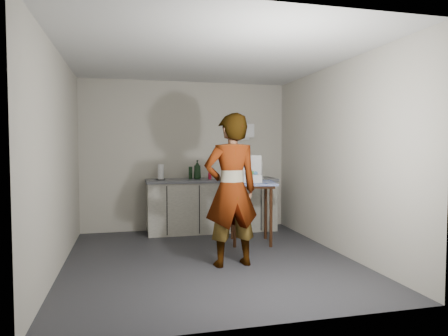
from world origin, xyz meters
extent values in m
plane|color=#28292D|center=(0.00, 0.00, 0.00)|extent=(4.00, 4.00, 0.00)
cube|color=beige|center=(0.00, 1.99, 1.30)|extent=(3.60, 0.02, 2.60)
cube|color=beige|center=(1.79, 0.00, 1.30)|extent=(0.02, 4.00, 2.60)
cube|color=beige|center=(-1.79, 0.00, 1.30)|extent=(0.02, 4.00, 2.60)
cube|color=white|center=(0.00, 0.00, 2.60)|extent=(3.60, 4.00, 0.01)
cube|color=black|center=(0.40, 1.70, 0.04)|extent=(2.20, 0.52, 0.08)
cube|color=beige|center=(0.40, 1.70, 0.43)|extent=(2.20, 0.58, 0.86)
cube|color=#4D4F57|center=(0.40, 1.70, 0.89)|extent=(2.24, 0.62, 0.05)
cube|color=black|center=(-0.40, 1.41, 0.43)|extent=(0.02, 0.01, 0.80)
cube|color=black|center=(0.13, 1.41, 0.43)|extent=(0.02, 0.01, 0.80)
cube|color=black|center=(0.67, 1.41, 0.43)|extent=(0.01, 0.01, 0.80)
cube|color=black|center=(1.20, 1.41, 0.43)|extent=(0.02, 0.01, 0.80)
cube|color=white|center=(1.00, 1.92, 1.75)|extent=(0.42, 0.16, 0.24)
cube|color=white|center=(1.00, 1.97, 1.61)|extent=(0.30, 0.06, 0.04)
cube|color=black|center=(0.95, 1.83, 1.91)|extent=(0.14, 0.02, 0.10)
cylinder|color=#3E1F0E|center=(0.49, 0.52, 0.43)|extent=(0.05, 0.05, 0.86)
cylinder|color=#3E1F0E|center=(1.01, 0.42, 0.43)|extent=(0.05, 0.05, 0.86)
cylinder|color=#3E1F0E|center=(0.59, 1.04, 0.43)|extent=(0.05, 0.05, 0.86)
cylinder|color=#3E1F0E|center=(1.11, 0.94, 0.43)|extent=(0.05, 0.05, 0.86)
cube|color=#3E1F0E|center=(0.80, 0.73, 0.88)|extent=(0.75, 0.75, 0.04)
cube|color=#193397|center=(0.80, 0.73, 0.91)|extent=(0.84, 0.84, 0.03)
imported|color=#B2A593|center=(0.21, -0.32, 0.93)|extent=(0.72, 0.51, 1.86)
imported|color=black|center=(0.14, 1.68, 1.07)|extent=(0.14, 0.14, 0.32)
cylinder|color=red|center=(0.36, 1.67, 0.97)|extent=(0.06, 0.06, 0.11)
cylinder|color=black|center=(0.04, 1.74, 1.02)|extent=(0.06, 0.06, 0.21)
cylinder|color=black|center=(-0.47, 1.67, 0.92)|extent=(0.14, 0.14, 0.01)
cylinder|color=white|center=(-0.47, 1.67, 1.05)|extent=(0.10, 0.10, 0.24)
cube|color=white|center=(1.06, 1.65, 0.92)|extent=(0.41, 0.31, 0.02)
cylinder|color=white|center=(0.88, 1.51, 1.06)|extent=(0.01, 0.01, 0.27)
cylinder|color=white|center=(1.25, 1.51, 1.06)|extent=(0.01, 0.01, 0.27)
cylinder|color=white|center=(0.88, 1.78, 1.06)|extent=(0.01, 0.01, 0.27)
cylinder|color=white|center=(1.25, 1.78, 1.06)|extent=(0.01, 0.01, 0.27)
cylinder|color=white|center=(0.96, 1.65, 1.04)|extent=(0.05, 0.23, 0.23)
cylinder|color=white|center=(1.04, 1.65, 1.04)|extent=(0.05, 0.23, 0.23)
cylinder|color=white|center=(1.13, 1.65, 1.04)|extent=(0.05, 0.23, 0.23)
cube|color=white|center=(0.81, 0.69, 0.93)|extent=(0.35, 0.35, 0.01)
cube|color=white|center=(0.77, 0.56, 0.99)|extent=(0.27, 0.09, 0.10)
cube|color=white|center=(0.85, 0.83, 0.99)|extent=(0.27, 0.09, 0.10)
cube|color=white|center=(0.68, 0.73, 0.99)|extent=(0.09, 0.27, 0.10)
cube|color=white|center=(0.94, 0.66, 0.99)|extent=(0.09, 0.27, 0.10)
cube|color=white|center=(0.85, 0.83, 1.19)|extent=(0.27, 0.09, 0.28)
cylinder|color=white|center=(0.81, 0.69, 0.99)|extent=(0.19, 0.19, 0.10)
sphere|color=#DC517C|center=(0.76, 0.68, 1.06)|extent=(0.06, 0.06, 0.06)
sphere|color=#5AA7F5|center=(0.85, 0.64, 1.06)|extent=(0.06, 0.06, 0.06)
sphere|color=#51C755|center=(0.82, 0.74, 1.06)|extent=(0.06, 0.06, 0.06)
sphere|color=#DC517C|center=(0.78, 0.75, 1.06)|extent=(0.06, 0.06, 0.06)
camera|label=1|loc=(-1.02, -5.00, 1.45)|focal=32.00mm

